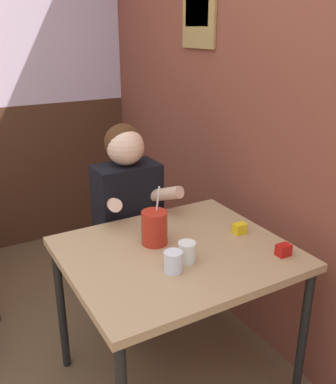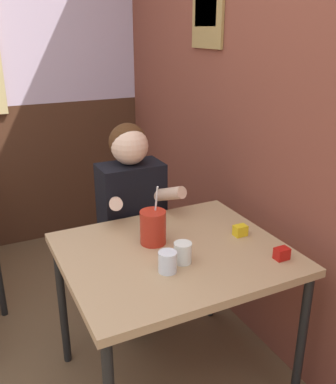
# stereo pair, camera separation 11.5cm
# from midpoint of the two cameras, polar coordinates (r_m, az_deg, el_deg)

# --- Properties ---
(brick_wall_right) EXTENTS (0.08, 4.27, 2.70)m
(brick_wall_right) POSITION_cam_midpoint_polar(r_m,az_deg,el_deg) (2.59, 7.10, 14.63)
(brick_wall_right) COLOR brown
(brick_wall_right) RESTS_ON ground_plane
(main_table) EXTENTS (0.95, 0.82, 0.73)m
(main_table) POSITION_cam_midpoint_polar(r_m,az_deg,el_deg) (1.91, 2.58, -9.55)
(main_table) COLOR tan
(main_table) RESTS_ON ground_plane
(person_seated) EXTENTS (0.42, 0.40, 1.18)m
(person_seated) POSITION_cam_midpoint_polar(r_m,az_deg,el_deg) (2.37, -3.40, -4.46)
(person_seated) COLOR black
(person_seated) RESTS_ON ground_plane
(cocktail_pitcher) EXTENTS (0.12, 0.12, 0.27)m
(cocktail_pitcher) POSITION_cam_midpoint_polar(r_m,az_deg,el_deg) (1.90, -0.26, -4.74)
(cocktail_pitcher) COLOR #B22819
(cocktail_pitcher) RESTS_ON main_table
(glass_near_pitcher) EXTENTS (0.07, 0.07, 0.09)m
(glass_near_pitcher) POSITION_cam_midpoint_polar(r_m,az_deg,el_deg) (1.70, 1.91, -9.32)
(glass_near_pitcher) COLOR silver
(glass_near_pitcher) RESTS_ON main_table
(glass_center) EXTENTS (0.07, 0.07, 0.09)m
(glass_center) POSITION_cam_midpoint_polar(r_m,az_deg,el_deg) (1.77, 3.87, -8.10)
(glass_center) COLOR silver
(glass_center) RESTS_ON main_table
(condiment_ketchup) EXTENTS (0.06, 0.04, 0.05)m
(condiment_ketchup) POSITION_cam_midpoint_polar(r_m,az_deg,el_deg) (1.87, 16.67, -7.91)
(condiment_ketchup) COLOR #B7140F
(condiment_ketchup) RESTS_ON main_table
(condiment_mustard) EXTENTS (0.06, 0.04, 0.05)m
(condiment_mustard) POSITION_cam_midpoint_polar(r_m,az_deg,el_deg) (2.03, 11.24, -5.08)
(condiment_mustard) COLOR yellow
(condiment_mustard) RESTS_ON main_table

